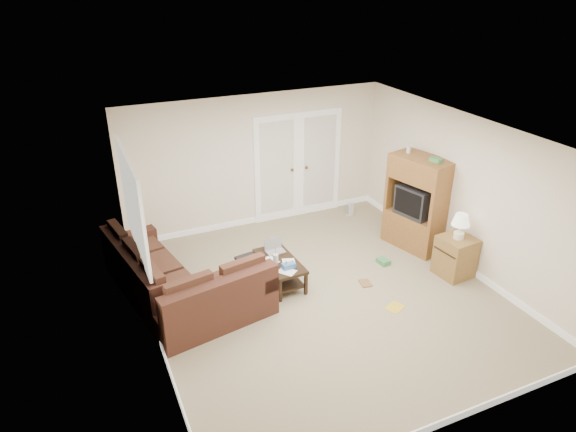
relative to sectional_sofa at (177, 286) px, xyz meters
name	(u,v)px	position (x,y,z in m)	size (l,w,h in m)	color
floor	(322,295)	(2.04, -0.66, -0.31)	(5.50, 5.50, 0.00)	#9C9070
ceiling	(328,136)	(2.04, -0.66, 2.19)	(5.00, 5.50, 0.02)	white
wall_left	(146,258)	(-0.46, -0.66, 0.94)	(0.02, 5.50, 2.50)	white
wall_right	(464,193)	(4.54, -0.66, 0.94)	(0.02, 5.50, 2.50)	white
wall_back	(256,161)	(2.04, 2.09, 0.94)	(5.00, 0.02, 2.50)	white
wall_front	(456,336)	(2.04, -3.41, 0.94)	(5.00, 0.02, 2.50)	white
baseboards	(323,292)	(2.04, -0.66, -0.26)	(5.00, 5.50, 0.10)	white
french_doors	(298,166)	(2.89, 2.05, 0.72)	(1.80, 0.05, 2.13)	white
window_left	(133,205)	(-0.42, 0.34, 1.24)	(0.05, 1.92, 1.42)	white
sectional_sofa	(177,286)	(0.00, 0.00, 0.00)	(2.17, 2.70, 0.80)	#47261B
coffee_table	(280,270)	(1.59, -0.07, -0.09)	(0.54, 1.02, 0.68)	black
tv_armoire	(417,203)	(4.24, 0.07, 0.52)	(0.81, 1.14, 1.78)	brown
side_cabinet	(456,253)	(4.24, -1.00, 0.07)	(0.56, 0.56, 1.08)	olive
space_heater	(350,209)	(3.83, 1.60, -0.17)	(0.11, 0.09, 0.28)	silver
floor_magazine	(395,307)	(2.86, -1.38, -0.31)	(0.27, 0.21, 0.01)	gold
floor_greenbox	(383,261)	(3.40, -0.26, -0.27)	(0.15, 0.21, 0.08)	#3F8C4E
floor_book	(360,284)	(2.72, -0.65, -0.31)	(0.16, 0.22, 0.02)	brown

